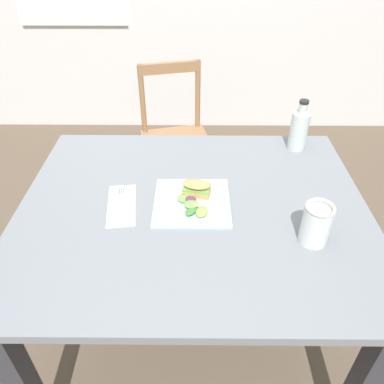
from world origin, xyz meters
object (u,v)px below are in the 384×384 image
at_px(chair_wooden_far, 176,139).
at_px(mason_jar_iced_tea, 316,225).
at_px(dining_table, 193,230).
at_px(plate_lunch, 192,202).
at_px(fork_on_napkin, 122,201).
at_px(bottle_cold_brew, 298,132).
at_px(sandwich_half_front, 196,188).

xyz_separation_m(chair_wooden_far, mason_jar_iced_tea, (0.48, -1.16, 0.35)).
bearing_deg(dining_table, chair_wooden_far, 96.37).
height_order(plate_lunch, fork_on_napkin, plate_lunch).
height_order(bottle_cold_brew, mason_jar_iced_tea, bottle_cold_brew).
height_order(sandwich_half_front, mason_jar_iced_tea, mason_jar_iced_tea).
bearing_deg(mason_jar_iced_tea, sandwich_half_front, 148.51).
xyz_separation_m(chair_wooden_far, sandwich_half_front, (0.12, -0.94, 0.33)).
distance_m(plate_lunch, mason_jar_iced_tea, 0.42).
xyz_separation_m(dining_table, fork_on_napkin, (-0.25, 0.01, 0.12)).
xyz_separation_m(plate_lunch, mason_jar_iced_tea, (0.38, -0.18, 0.06)).
xyz_separation_m(sandwich_half_front, fork_on_napkin, (-0.26, -0.04, -0.03)).
height_order(dining_table, sandwich_half_front, sandwich_half_front).
bearing_deg(chair_wooden_far, plate_lunch, -83.80).
distance_m(fork_on_napkin, mason_jar_iced_tea, 0.66).
bearing_deg(plate_lunch, dining_table, -70.24).
xyz_separation_m(sandwich_half_front, bottle_cold_brew, (0.43, 0.35, 0.04)).
relative_size(dining_table, sandwich_half_front, 11.19).
bearing_deg(fork_on_napkin, sandwich_half_front, 8.14).
height_order(chair_wooden_far, plate_lunch, chair_wooden_far).
bearing_deg(fork_on_napkin, mason_jar_iced_tea, -16.36).
height_order(plate_lunch, mason_jar_iced_tea, mason_jar_iced_tea).
distance_m(chair_wooden_far, bottle_cold_brew, 0.89).
bearing_deg(sandwich_half_front, chair_wooden_far, 97.41).
relative_size(plate_lunch, fork_on_napkin, 1.43).
height_order(dining_table, mason_jar_iced_tea, mason_jar_iced_tea).
xyz_separation_m(chair_wooden_far, bottle_cold_brew, (0.55, -0.60, 0.37)).
bearing_deg(fork_on_napkin, dining_table, -3.38).
bearing_deg(sandwich_half_front, bottle_cold_brew, 38.75).
distance_m(dining_table, mason_jar_iced_tea, 0.45).
xyz_separation_m(chair_wooden_far, fork_on_napkin, (-0.14, -0.98, 0.30)).
height_order(dining_table, bottle_cold_brew, bottle_cold_brew).
relative_size(chair_wooden_far, plate_lunch, 3.28).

